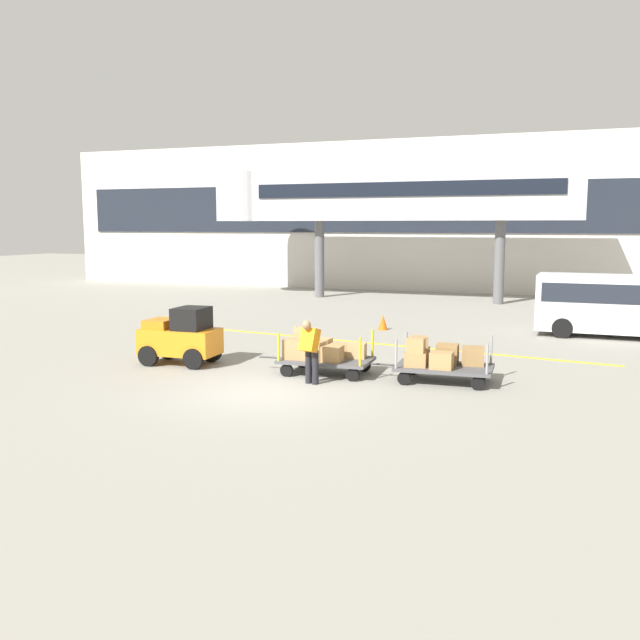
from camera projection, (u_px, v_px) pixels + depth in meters
The scene contains 10 objects.
ground_plane at pixel (264, 391), 15.81m from camera, with size 120.00×120.00×0.00m, color gray.
apron_lead_line at pixel (363, 342), 22.36m from camera, with size 15.70×0.20×0.01m, color yellow.
terminal_building at pixel (456, 216), 39.34m from camera, with size 50.23×2.51×8.63m.
jet_bridge at pixel (373, 196), 34.76m from camera, with size 18.88×3.00×6.60m.
baggage_tug at pixel (181, 337), 18.81m from camera, with size 2.15×1.31×1.58m.
baggage_cart_lead at pixel (321, 353), 17.64m from camera, with size 3.03×1.50×1.11m.
baggage_cart_middle at pixel (440, 360), 16.73m from camera, with size 3.03×1.50×1.10m.
baggage_handler at pixel (310, 349), 16.39m from camera, with size 0.49×0.51×1.56m.
shuttle_van at pixel (611, 301), 23.37m from camera, with size 4.84×2.05×2.10m.
safety_cone_near at pixel (383, 322), 25.03m from camera, with size 0.36×0.36×0.55m, color #EA590F.
Camera 1 is at (6.61, -14.01, 3.79)m, focal length 38.62 mm.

